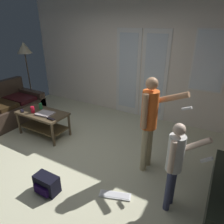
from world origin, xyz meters
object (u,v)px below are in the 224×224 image
Objects in this scene: cup_near_edge at (41,106)px; tv_remote_black at (51,119)px; floor_lamp at (24,51)px; backpack at (47,184)px; coffee_table at (43,119)px; laptop_closed at (45,114)px; person_adult at (150,117)px; loose_keyboard at (115,195)px; person_child at (175,161)px; leather_couch at (1,111)px; dvd_remote_slim at (22,111)px; cup_by_laptop at (33,110)px.

cup_near_edge reaches higher than tv_remote_black.
backpack is at bearing -37.80° from floor_lamp.
coffee_table is 0.20m from laptop_closed.
coffee_table is at bearing 162.03° from tv_remote_black.
coffee_table is 2.32m from person_adult.
coffee_table is 0.69× the size of person_adult.
floor_lamp is at bearing 142.20° from backpack.
tv_remote_black reaches higher than loose_keyboard.
person_child is 1.78m from backpack.
tv_remote_black is at bearing -173.69° from person_adult.
person_child is 3.44× the size of backpack.
leather_couch is 1.20× the size of person_adult.
dvd_remote_slim is at bearing -131.24° from cup_near_edge.
leather_couch is 1.51× the size of person_child.
person_adult is 1.21m from loose_keyboard.
coffee_table is 0.86× the size of person_child.
coffee_table is at bearing 169.46° from person_child.
cup_by_laptop is (-0.16, -0.09, 0.20)m from coffee_table.
floor_lamp reaches higher than cup_near_edge.
leather_couch is at bearing -177.14° from person_adult.
cup_by_laptop is at bearing -38.69° from floor_lamp.
backpack is (2.83, -2.20, -1.37)m from floor_lamp.
cup_near_edge is at bearing 178.62° from person_adult.
person_adult is 2.17m from laptop_closed.
leather_couch is 10.71× the size of tv_remote_black.
leather_couch is 14.12× the size of cup_by_laptop.
coffee_table is 0.46m from dvd_remote_slim.
person_child is 2.64× the size of loose_keyboard.
loose_keyboard is (-0.15, -0.79, -0.90)m from person_adult.
person_child is 1.01m from loose_keyboard.
laptop_closed is at bearing 135.25° from backpack.
laptop_closed is (1.72, -1.09, -0.97)m from floor_lamp.
laptop_closed is 0.54m from dvd_remote_slim.
floor_lamp is 2.07m from cup_by_laptop.
coffee_table is at bearing 160.15° from laptop_closed.
person_child reaches higher than loose_keyboard.
person_child reaches higher than laptop_closed.
leather_couch is 1.72m from floor_lamp.
cup_near_edge is 0.73× the size of dvd_remote_slim.
tv_remote_black is 0.80m from dvd_remote_slim.
backpack reaches higher than loose_keyboard.
person_adult is 1.91m from tv_remote_black.
coffee_table is 2.28× the size of loose_keyboard.
person_adult is (3.53, 0.18, 0.62)m from leather_couch.
backpack is 2.07× the size of tv_remote_black.
loose_keyboard is 3.55× the size of cup_by_laptop.
person_child is 9.37× the size of cup_by_laptop.
person_child is at bearing 17.06° from loose_keyboard.
laptop_closed reaches higher than coffee_table.
leather_couch reaches higher than tv_remote_black.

